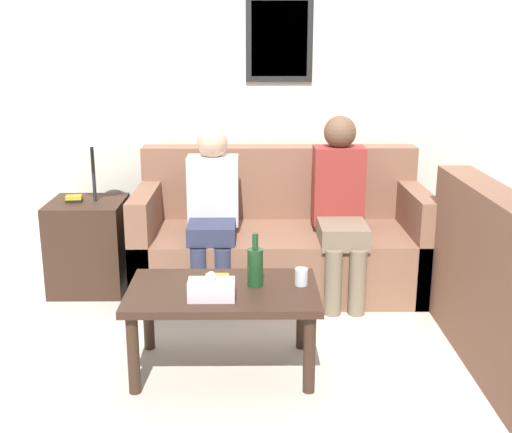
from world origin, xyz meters
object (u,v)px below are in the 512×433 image
Objects in this scene: wine_bottle at (255,266)px; person_right at (340,202)px; coffee_table at (223,300)px; couch_main at (280,241)px; drinking_glass at (301,277)px; person_left at (213,207)px.

person_right reaches higher than wine_bottle.
wine_bottle reaches higher than coffee_table.
person_right is (0.57, 1.01, 0.09)m from wine_bottle.
coffee_table is 1.31m from person_right.
couch_main is at bearing 154.23° from person_right.
drinking_glass is 0.08× the size of person_left.
person_left is (-0.28, 1.00, 0.06)m from wine_bottle.
wine_bottle is 0.25m from drinking_glass.
person_right is (0.74, 1.05, 0.26)m from coffee_table.
coffee_table is 0.42m from drinking_glass.
coffee_table is 0.81× the size of person_right.
person_right is at bearing 60.36° from wine_bottle.
person_left is at bearing 117.42° from drinking_glass.
person_left is at bearing -179.40° from person_right.
person_right is (0.85, 0.01, 0.03)m from person_left.
person_right reaches higher than drinking_glass.
wine_bottle is 3.17× the size of drinking_glass.
person_left is (-0.11, 1.04, 0.23)m from coffee_table.
coffee_table is 10.97× the size of drinking_glass.
person_right is (0.39, -0.19, 0.33)m from couch_main.
couch_main is 1.29m from coffee_table.
couch_main is at bearing 23.04° from person_left.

